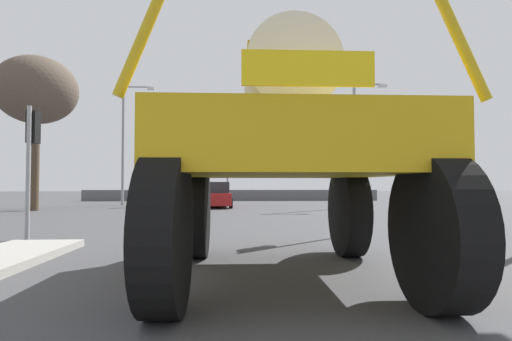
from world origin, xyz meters
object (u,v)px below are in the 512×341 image
(traffic_signal_far_left, at_px, (168,163))
(streetlight_far_right, at_px, (357,136))
(sedan_ahead, at_px, (215,195))
(traffic_signal_near_left, at_px, (32,142))
(traffic_signal_near_right, at_px, (336,145))
(bare_tree_left, at_px, (36,91))
(oversize_sprayer, at_px, (284,154))
(traffic_signal_far_right, at_px, (228,167))
(streetlight_far_left, at_px, (126,137))

(traffic_signal_far_left, height_order, streetlight_far_right, streetlight_far_right)
(sedan_ahead, height_order, traffic_signal_far_left, traffic_signal_far_left)
(sedan_ahead, distance_m, traffic_signal_near_left, 14.48)
(traffic_signal_near_right, distance_m, bare_tree_left, 17.77)
(streetlight_far_right, distance_m, bare_tree_left, 17.94)
(oversize_sprayer, relative_size, traffic_signal_far_right, 1.52)
(traffic_signal_near_left, height_order, traffic_signal_near_right, traffic_signal_near_left)
(traffic_signal_far_right, bearing_deg, traffic_signal_near_left, -107.04)
(traffic_signal_near_right, height_order, streetlight_far_right, streetlight_far_right)
(traffic_signal_far_left, bearing_deg, traffic_signal_near_left, -93.44)
(traffic_signal_far_right, bearing_deg, bare_tree_left, -157.34)
(oversize_sprayer, height_order, bare_tree_left, bare_tree_left)
(oversize_sprayer, xyz_separation_m, traffic_signal_far_left, (-5.09, 20.00, 0.86))
(oversize_sprayer, bearing_deg, traffic_signal_near_left, 52.09)
(traffic_signal_far_left, bearing_deg, oversize_sprayer, -75.73)
(traffic_signal_near_right, height_order, bare_tree_left, bare_tree_left)
(sedan_ahead, bearing_deg, traffic_signal_far_left, 58.27)
(streetlight_far_left, bearing_deg, streetlight_far_right, -13.70)
(traffic_signal_far_right, distance_m, bare_tree_left, 11.51)
(oversize_sprayer, distance_m, bare_tree_left, 19.96)
(sedan_ahead, bearing_deg, streetlight_far_right, -100.95)
(streetlight_far_right, bearing_deg, traffic_signal_far_right, 162.79)
(oversize_sprayer, distance_m, traffic_signal_far_right, 20.06)
(sedan_ahead, relative_size, bare_tree_left, 0.52)
(sedan_ahead, distance_m, traffic_signal_near_right, 14.47)
(streetlight_far_right, bearing_deg, traffic_signal_near_left, -133.75)
(traffic_signal_far_left, xyz_separation_m, bare_tree_left, (-6.24, -4.18, 3.60))
(traffic_signal_far_left, xyz_separation_m, traffic_signal_far_right, (3.78, 0.00, -0.21))
(bare_tree_left, bearing_deg, streetlight_far_right, 5.79)
(streetlight_far_right, bearing_deg, streetlight_far_left, 166.30)
(traffic_signal_far_left, height_order, traffic_signal_far_right, traffic_signal_far_left)
(streetlight_far_left, bearing_deg, traffic_signal_far_left, -21.02)
(traffic_signal_far_right, relative_size, streetlight_far_right, 0.46)
(sedan_ahead, bearing_deg, traffic_signal_near_left, 158.71)
(traffic_signal_near_right, bearing_deg, traffic_signal_far_right, 101.95)
(sedan_ahead, relative_size, traffic_signal_near_right, 1.26)
(streetlight_far_right, bearing_deg, sedan_ahead, 174.23)
(sedan_ahead, distance_m, bare_tree_left, 11.18)
(sedan_ahead, height_order, traffic_signal_near_right, traffic_signal_near_right)
(oversize_sprayer, distance_m, sedan_ahead, 18.61)
(sedan_ahead, bearing_deg, streetlight_far_left, 60.94)
(streetlight_far_left, bearing_deg, sedan_ahead, -23.88)
(sedan_ahead, distance_m, traffic_signal_far_right, 2.47)
(sedan_ahead, height_order, streetlight_far_right, streetlight_far_right)
(traffic_signal_near_left, xyz_separation_m, bare_tree_left, (-5.32, 11.16, 3.84))
(sedan_ahead, bearing_deg, oversize_sprayer, -178.94)
(traffic_signal_near_left, bearing_deg, sedan_ahead, 73.90)
(oversize_sprayer, height_order, traffic_signal_far_left, oversize_sprayer)
(traffic_signal_near_right, bearing_deg, traffic_signal_near_left, -180.00)
(sedan_ahead, relative_size, traffic_signal_near_left, 1.25)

